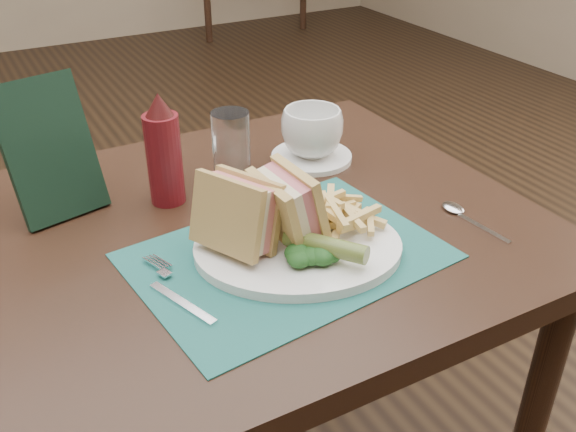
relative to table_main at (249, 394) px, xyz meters
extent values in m
plane|color=black|center=(0.00, 0.50, -0.38)|extent=(7.00, 7.00, 0.00)
cube|color=#1B5851|center=(0.02, -0.12, 0.38)|extent=(0.46, 0.35, 0.00)
cylinder|color=#4E5F24|center=(0.05, -0.17, 0.41)|extent=(0.09, 0.12, 0.03)
cylinder|color=white|center=(0.21, 0.14, 0.38)|extent=(0.18, 0.18, 0.01)
imported|color=white|center=(0.21, 0.14, 0.43)|extent=(0.15, 0.15, 0.09)
cylinder|color=silver|center=(0.04, 0.13, 0.44)|extent=(0.08, 0.08, 0.13)
cube|color=black|center=(-0.24, 0.17, 0.48)|extent=(0.15, 0.11, 0.21)
camera|label=1|loc=(-0.35, -0.79, 0.89)|focal=40.00mm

